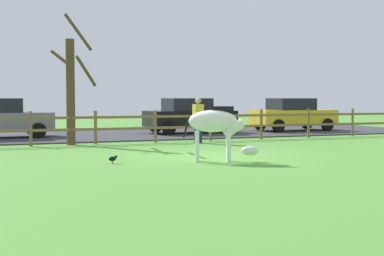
# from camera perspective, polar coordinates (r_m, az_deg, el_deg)

# --- Properties ---
(ground_plane) EXTENTS (60.00, 60.00, 0.00)m
(ground_plane) POSITION_cam_1_polar(r_m,az_deg,el_deg) (14.60, 2.12, -3.11)
(ground_plane) COLOR #549338
(parking_asphalt) EXTENTS (28.00, 7.40, 0.05)m
(parking_asphalt) POSITION_cam_1_polar(r_m,az_deg,el_deg) (23.41, -6.82, -0.67)
(parking_asphalt) COLOR #38383D
(parking_asphalt) RESTS_ON ground_plane
(paddock_fence) EXTENTS (21.91, 0.11, 1.18)m
(paddock_fence) POSITION_cam_1_polar(r_m,az_deg,el_deg) (19.20, -4.00, 0.45)
(paddock_fence) COLOR brown
(paddock_fence) RESTS_ON ground_plane
(bare_tree) EXTENTS (1.59, 1.08, 4.42)m
(bare_tree) POSITION_cam_1_polar(r_m,az_deg,el_deg) (18.60, -12.95, 4.29)
(bare_tree) COLOR #513A23
(bare_tree) RESTS_ON ground_plane
(zebra) EXTENTS (1.84, 0.99, 1.41)m
(zebra) POSITION_cam_1_polar(r_m,az_deg,el_deg) (13.35, 2.63, 0.29)
(zebra) COLOR white
(zebra) RESTS_ON ground_plane
(crow_on_grass) EXTENTS (0.21, 0.10, 0.20)m
(crow_on_grass) POSITION_cam_1_polar(r_m,az_deg,el_deg) (13.14, -8.57, -3.29)
(crow_on_grass) COLOR black
(crow_on_grass) RESTS_ON ground_plane
(parked_car_black) EXTENTS (4.08, 2.04, 1.56)m
(parked_car_black) POSITION_cam_1_polar(r_m,az_deg,el_deg) (23.68, -0.30, 1.38)
(parked_car_black) COLOR black
(parked_car_black) RESTS_ON parking_asphalt
(parked_car_yellow) EXTENTS (4.03, 1.94, 1.56)m
(parked_car_yellow) POSITION_cam_1_polar(r_m,az_deg,el_deg) (25.81, 10.88, 1.48)
(parked_car_yellow) COLOR yellow
(parked_car_yellow) RESTS_ON parking_asphalt
(visitor_near_fence) EXTENTS (0.40, 0.29, 1.64)m
(visitor_near_fence) POSITION_cam_1_polar(r_m,az_deg,el_deg) (18.85, 0.67, 1.10)
(visitor_near_fence) COLOR #232847
(visitor_near_fence) RESTS_ON ground_plane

